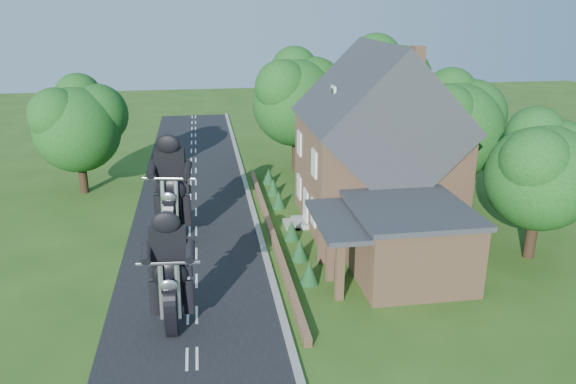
{
  "coord_description": "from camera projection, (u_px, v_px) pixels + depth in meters",
  "views": [
    {
      "loc": [
        0.75,
        -23.58,
        12.31
      ],
      "look_at": [
        5.08,
        3.86,
        2.8
      ],
      "focal_mm": 35.0,
      "sensor_mm": 36.0,
      "label": 1
    }
  ],
  "objects": [
    {
      "name": "shrub_c",
      "position": [
        292.0,
        230.0,
        30.26
      ],
      "size": [
        0.9,
        0.9,
        1.1
      ],
      "primitive_type": "cone",
      "color": "#113517",
      "rests_on": "ground"
    },
    {
      "name": "ground",
      "position": [
        193.0,
        281.0,
        25.92
      ],
      "size": [
        120.0,
        120.0,
        0.0
      ],
      "primitive_type": "plane",
      "color": "#284C15",
      "rests_on": "ground"
    },
    {
      "name": "tree_annex_side",
      "position": [
        547.0,
        167.0,
        27.02
      ],
      "size": [
        5.64,
        5.2,
        7.48
      ],
      "color": "black",
      "rests_on": "ground"
    },
    {
      "name": "tree_behind_house",
      "position": [
        384.0,
        88.0,
        41.07
      ],
      "size": [
        7.81,
        7.2,
        10.08
      ],
      "color": "black",
      "rests_on": "ground"
    },
    {
      "name": "road",
      "position": [
        193.0,
        281.0,
        25.91
      ],
      "size": [
        7.0,
        80.0,
        0.02
      ],
      "primitive_type": "cube",
      "color": "black",
      "rests_on": "ground"
    },
    {
      "name": "motorcycle_lead",
      "position": [
        173.0,
        311.0,
        22.06
      ],
      "size": [
        0.52,
        1.62,
        1.49
      ],
      "primitive_type": null,
      "rotation": [
        0.0,
        0.0,
        3.07
      ],
      "color": "black",
      "rests_on": "ground"
    },
    {
      "name": "kerb",
      "position": [
        271.0,
        275.0,
        26.43
      ],
      "size": [
        0.3,
        80.0,
        0.12
      ],
      "primitive_type": "cube",
      "color": "gray",
      "rests_on": "ground"
    },
    {
      "name": "tree_far_road",
      "position": [
        83.0,
        121.0,
        36.52
      ],
      "size": [
        6.08,
        5.6,
        7.84
      ],
      "color": "black",
      "rests_on": "ground"
    },
    {
      "name": "house",
      "position": [
        377.0,
        149.0,
        31.66
      ],
      "size": [
        9.54,
        8.64,
        10.24
      ],
      "color": "#93694A",
      "rests_on": "ground"
    },
    {
      "name": "shrub_f",
      "position": [
        269.0,
        176.0,
        39.6
      ],
      "size": [
        0.9,
        0.9,
        1.1
      ],
      "primitive_type": "cone",
      "color": "#113517",
      "rests_on": "ground"
    },
    {
      "name": "shrub_e",
      "position": [
        273.0,
        187.0,
        37.27
      ],
      "size": [
        0.9,
        0.9,
        1.1
      ],
      "primitive_type": "cone",
      "color": "#113517",
      "rests_on": "ground"
    },
    {
      "name": "shrub_b",
      "position": [
        300.0,
        250.0,
        27.92
      ],
      "size": [
        0.9,
        0.9,
        1.1
      ],
      "primitive_type": "cone",
      "color": "#113517",
      "rests_on": "ground"
    },
    {
      "name": "motorcycle_follow",
      "position": [
        175.0,
        222.0,
        30.49
      ],
      "size": [
        0.86,
        1.92,
        1.74
      ],
      "primitive_type": null,
      "rotation": [
        0.0,
        0.0,
        2.93
      ],
      "color": "black",
      "rests_on": "ground"
    },
    {
      "name": "tree_house_right",
      "position": [
        460.0,
        122.0,
        34.74
      ],
      "size": [
        6.51,
        6.0,
        8.4
      ],
      "color": "black",
      "rests_on": "ground"
    },
    {
      "name": "shrub_d",
      "position": [
        279.0,
        200.0,
        34.93
      ],
      "size": [
        0.9,
        0.9,
        1.1
      ],
      "primitive_type": "cone",
      "color": "#113517",
      "rests_on": "ground"
    },
    {
      "name": "tree_behind_left",
      "position": [
        301.0,
        95.0,
        41.26
      ],
      "size": [
        6.94,
        6.4,
        9.16
      ],
      "color": "black",
      "rests_on": "ground"
    },
    {
      "name": "annex",
      "position": [
        405.0,
        240.0,
        26.05
      ],
      "size": [
        7.05,
        5.94,
        3.44
      ],
      "color": "#93694A",
      "rests_on": "ground"
    },
    {
      "name": "garden_wall",
      "position": [
        271.0,
        230.0,
        31.16
      ],
      "size": [
        0.3,
        22.0,
        0.4
      ],
      "primitive_type": "cube",
      "color": "#93694A",
      "rests_on": "ground"
    },
    {
      "name": "shrub_a",
      "position": [
        309.0,
        272.0,
        25.58
      ],
      "size": [
        0.9,
        0.9,
        1.1
      ],
      "primitive_type": "cone",
      "color": "#113517",
      "rests_on": "ground"
    }
  ]
}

